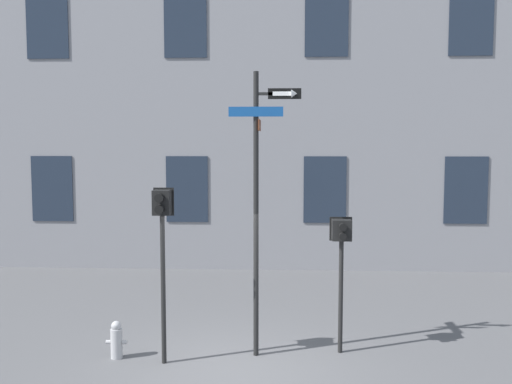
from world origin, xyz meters
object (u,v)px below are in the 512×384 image
object	(u,v)px
street_sign_pole	(259,193)
fire_hydrant	(116,340)
pedestrian_signal_left	(162,228)
pedestrian_signal_right	(341,247)

from	to	relation	value
street_sign_pole	fire_hydrant	world-z (taller)	street_sign_pole
pedestrian_signal_left	fire_hydrant	world-z (taller)	pedestrian_signal_left
pedestrian_signal_left	pedestrian_signal_right	distance (m)	3.11
pedestrian_signal_left	fire_hydrant	bearing A→B (deg)	167.88
street_sign_pole	pedestrian_signal_left	world-z (taller)	street_sign_pole
fire_hydrant	street_sign_pole	bearing A→B (deg)	5.68
pedestrian_signal_right	fire_hydrant	size ratio (longest dim) A/B	3.68
pedestrian_signal_right	fire_hydrant	xyz separation A→B (m)	(-3.89, -0.45, -1.59)
fire_hydrant	pedestrian_signal_left	bearing A→B (deg)	-12.12
pedestrian_signal_right	street_sign_pole	bearing A→B (deg)	-171.94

